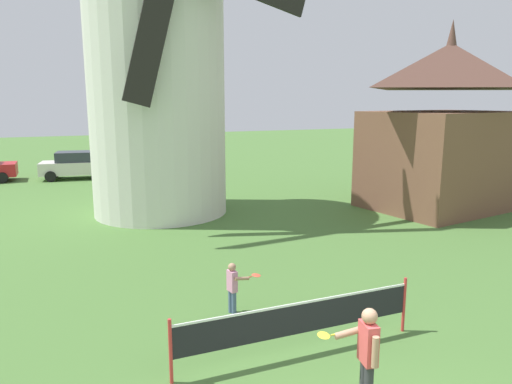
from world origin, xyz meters
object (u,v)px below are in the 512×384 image
parked_car_silver (167,160)px  chapel (445,129)px  parked_car_cream (78,165)px  player_far (233,285)px  windmill (155,44)px  player_near (367,352)px  tennis_net (299,319)px

parked_car_silver → chapel: chapel is taller
parked_car_cream → chapel: (13.87, -13.69, 2.47)m
player_far → chapel: (11.57, 6.33, 2.64)m
windmill → player_near: size_ratio=9.04×
player_near → chapel: chapel is taller
windmill → parked_car_silver: windmill is taller
parked_car_silver → chapel: 16.67m
player_far → parked_car_cream: parked_car_cream is taller
player_far → tennis_net: bearing=-75.7°
parked_car_cream → parked_car_silver: 5.26m
player_near → windmill: bearing=91.3°
tennis_net → player_far: player_far is taller
player_near → parked_car_silver: parked_car_silver is taller
parked_car_silver → chapel: size_ratio=0.56×
player_near → player_far: size_ratio=1.37×
tennis_net → parked_car_cream: size_ratio=1.10×
parked_car_cream → chapel: bearing=-44.6°
player_near → player_far: player_near is taller
windmill → player_near: (0.30, -13.47, -5.67)m
windmill → chapel: windmill is taller
player_near → chapel: size_ratio=0.20×
windmill → player_far: (-0.45, -9.82, -5.90)m
windmill → player_near: windmill is taller
parked_car_cream → parked_car_silver: size_ratio=0.99×
player_far → parked_car_cream: 20.15m
parked_car_cream → chapel: 19.65m
player_near → parked_car_cream: 23.87m
windmill → chapel: (11.12, -3.49, -3.26)m
parked_car_cream → chapel: size_ratio=0.56×
windmill → player_far: windmill is taller
player_far → parked_car_silver: bearing=81.8°
player_near → parked_car_cream: parked_car_cream is taller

